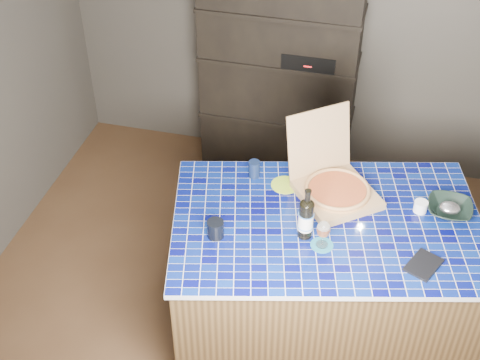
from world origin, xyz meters
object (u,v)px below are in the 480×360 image
(kitchen_island, at_px, (321,279))
(dvd_case, at_px, (424,265))
(bowl, at_px, (449,209))
(wine_glass, at_px, (323,230))
(mead_bottle, at_px, (306,218))
(pizza_box, at_px, (335,187))

(kitchen_island, xyz_separation_m, dvd_case, (0.54, -0.22, 0.49))
(kitchen_island, bearing_deg, bowl, 6.55)
(wine_glass, bearing_deg, bowl, 33.51)
(kitchen_island, xyz_separation_m, mead_bottle, (-0.11, -0.14, 0.61))
(mead_bottle, distance_m, bowl, 0.87)
(pizza_box, bearing_deg, wine_glass, -128.85)
(dvd_case, bearing_deg, mead_bottle, -161.07)
(pizza_box, distance_m, bowl, 0.67)
(wine_glass, bearing_deg, mead_bottle, 152.04)
(pizza_box, xyz_separation_m, wine_glass, (-0.01, -0.44, 0.06))
(kitchen_island, distance_m, bowl, 0.88)
(pizza_box, distance_m, dvd_case, 0.71)
(kitchen_island, height_order, mead_bottle, mead_bottle)
(wine_glass, height_order, dvd_case, wine_glass)
(kitchen_island, height_order, wine_glass, wine_glass)
(dvd_case, distance_m, bowl, 0.48)
(pizza_box, relative_size, dvd_case, 3.28)
(mead_bottle, xyz_separation_m, bowl, (0.78, 0.39, -0.10))
(dvd_case, bearing_deg, bowl, 100.56)
(mead_bottle, relative_size, wine_glass, 1.96)
(mead_bottle, height_order, wine_glass, mead_bottle)
(mead_bottle, distance_m, dvd_case, 0.67)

